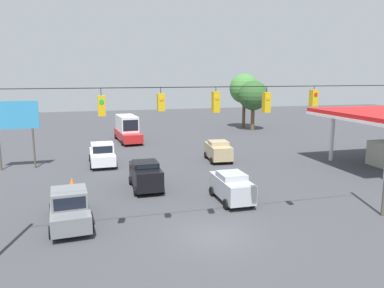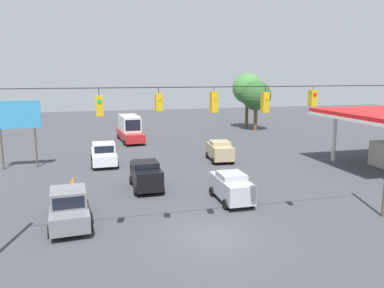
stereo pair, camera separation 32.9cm
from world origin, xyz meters
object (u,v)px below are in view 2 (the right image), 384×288
at_px(traffic_cone_third, 71,201).
at_px(traffic_cone_fourth, 72,190).
at_px(sedan_black_withflow_mid, 146,175).
at_px(pickup_truck_grey_parked_shoulder, 69,206).
at_px(traffic_cone_nearest, 67,226).
at_px(pickup_truck_white_withflow_far, 104,154).
at_px(traffic_cone_second, 67,212).
at_px(roadside_billboard, 17,120).
at_px(box_truck_red_withflow_deep, 130,129).
at_px(sedan_silver_crossing_near, 231,187).
at_px(tree_horizon_right, 247,89).
at_px(overhead_signal_span, 214,132).
at_px(sedan_tan_oncoming_far, 220,151).
at_px(traffic_cone_fifth, 73,181).
at_px(tree_horizon_left, 256,96).

xyz_separation_m(traffic_cone_third, traffic_cone_fourth, (0.07, -2.23, 0.00)).
bearing_deg(traffic_cone_fourth, sedan_black_withflow_mid, -178.27).
relative_size(pickup_truck_grey_parked_shoulder, traffic_cone_third, 8.25).
bearing_deg(sedan_black_withflow_mid, traffic_cone_nearest, 52.49).
xyz_separation_m(pickup_truck_white_withflow_far, traffic_cone_second, (2.46, 12.77, -0.63)).
xyz_separation_m(traffic_cone_second, roadside_billboard, (4.68, -13.20, 3.98)).
height_order(box_truck_red_withflow_deep, sedan_silver_crossing_near, box_truck_red_withflow_deep).
relative_size(sedan_black_withflow_mid, tree_horizon_right, 0.51).
xyz_separation_m(overhead_signal_span, roadside_billboard, (12.05, -17.61, -1.09)).
bearing_deg(sedan_tan_oncoming_far, traffic_cone_fifth, 20.57).
distance_m(traffic_cone_fifth, tree_horizon_left, 33.78).
bearing_deg(pickup_truck_white_withflow_far, pickup_truck_grey_parked_shoulder, 80.51).
distance_m(overhead_signal_span, traffic_cone_second, 9.97).
bearing_deg(overhead_signal_span, pickup_truck_grey_parked_shoulder, -26.70).
relative_size(overhead_signal_span, box_truck_red_withflow_deep, 2.83).
distance_m(box_truck_red_withflow_deep, pickup_truck_grey_parked_shoulder, 25.91).
bearing_deg(overhead_signal_span, tree_horizon_right, -115.30).
bearing_deg(traffic_cone_nearest, traffic_cone_fourth, -89.05).
bearing_deg(traffic_cone_nearest, tree_horizon_right, -125.71).
relative_size(pickup_truck_white_withflow_far, traffic_cone_second, 7.50).
relative_size(traffic_cone_second, traffic_cone_fifth, 1.00).
height_order(box_truck_red_withflow_deep, traffic_cone_fourth, box_truck_red_withflow_deep).
bearing_deg(overhead_signal_span, traffic_cone_fifth, -56.20).
height_order(pickup_truck_grey_parked_shoulder, roadside_billboard, roadside_billboard).
height_order(traffic_cone_second, traffic_cone_fourth, same).
bearing_deg(pickup_truck_grey_parked_shoulder, tree_horizon_right, -126.72).
xyz_separation_m(traffic_cone_third, tree_horizon_left, (-24.63, -27.02, 4.71)).
bearing_deg(pickup_truck_white_withflow_far, sedan_tan_oncoming_far, 173.47).
bearing_deg(pickup_truck_white_withflow_far, tree_horizon_left, -143.76).
height_order(pickup_truck_grey_parked_shoulder, tree_horizon_left, tree_horizon_left).
xyz_separation_m(sedan_tan_oncoming_far, pickup_truck_grey_parked_shoulder, (13.00, 12.34, -0.03)).
relative_size(box_truck_red_withflow_deep, sedan_black_withflow_mid, 1.76).
height_order(box_truck_red_withflow_deep, traffic_cone_fifth, box_truck_red_withflow_deep).
height_order(box_truck_red_withflow_deep, sedan_black_withflow_mid, box_truck_red_withflow_deep).
bearing_deg(overhead_signal_span, box_truck_red_withflow_deep, -87.14).
height_order(overhead_signal_span, traffic_cone_third, overhead_signal_span).
bearing_deg(tree_horizon_right, sedan_black_withflow_mid, 54.73).
bearing_deg(tree_horizon_right, tree_horizon_left, 96.17).
bearing_deg(tree_horizon_right, box_truck_red_withflow_deep, 21.45).
xyz_separation_m(sedan_tan_oncoming_far, pickup_truck_white_withflow_far, (10.73, -1.23, -0.03)).
distance_m(sedan_silver_crossing_near, tree_horizon_right, 34.85).
relative_size(roadside_billboard, tree_horizon_right, 0.71).
xyz_separation_m(box_truck_red_withflow_deep, tree_horizon_right, (-18.53, -7.28, 4.43)).
bearing_deg(traffic_cone_fifth, tree_horizon_right, -134.20).
xyz_separation_m(pickup_truck_grey_parked_shoulder, traffic_cone_fourth, (0.15, -5.11, -0.63)).
relative_size(sedan_black_withflow_mid, traffic_cone_fifth, 6.16).
bearing_deg(sedan_silver_crossing_near, roadside_billboard, -40.91).
distance_m(sedan_black_withflow_mid, traffic_cone_fourth, 5.18).
height_order(sedan_black_withflow_mid, tree_horizon_right, tree_horizon_right).
distance_m(tree_horizon_left, tree_horizon_right, 2.81).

